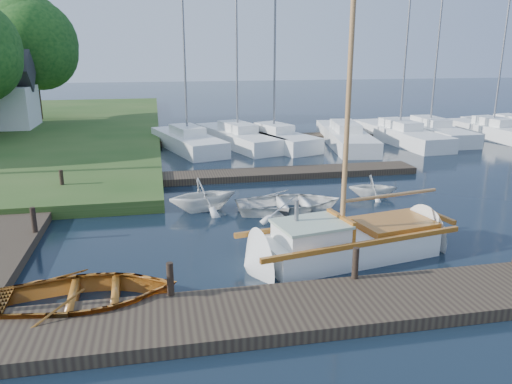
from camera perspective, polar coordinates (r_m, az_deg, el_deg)
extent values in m
plane|color=black|center=(16.92, 0.00, -3.91)|extent=(160.00, 160.00, 0.00)
cube|color=#33271E|center=(11.55, 5.98, -13.17)|extent=(18.00, 2.20, 0.30)
cube|color=#33271E|center=(19.11, -25.56, -2.70)|extent=(2.20, 18.00, 0.30)
cube|color=#33271E|center=(23.37, 1.70, 2.10)|extent=(14.00, 1.60, 0.30)
cube|color=#33271E|center=(34.67, 11.18, 6.38)|extent=(30.00, 1.60, 0.30)
cylinder|color=black|center=(11.75, -9.77, -9.77)|extent=(0.16, 0.16, 0.80)
cylinder|color=black|center=(12.62, 11.29, -7.98)|extent=(0.16, 0.16, 0.80)
cylinder|color=black|center=(16.86, -24.06, -2.92)|extent=(0.16, 0.16, 0.80)
cylinder|color=black|center=(21.57, -21.32, 1.31)|extent=(0.16, 0.16, 0.80)
cube|color=white|center=(14.69, 10.35, -6.40)|extent=(5.29, 2.91, 0.90)
cone|color=white|center=(16.45, 19.41, -4.60)|extent=(1.65, 2.17, 1.96)
cone|color=white|center=(13.44, -0.47, -8.31)|extent=(1.35, 2.11, 1.96)
cube|color=#965116|center=(15.26, 8.57, -3.41)|extent=(6.11, 1.29, 0.14)
cube|color=#965116|center=(13.78, 12.54, -5.77)|extent=(6.11, 1.29, 0.14)
cube|color=#965116|center=(16.51, 20.48, -2.75)|extent=(0.32, 1.10, 0.14)
cube|color=white|center=(13.87, 6.27, -4.62)|extent=(2.03, 1.71, 0.44)
cube|color=#B1C8A9|center=(13.79, 6.31, -3.65)|extent=(2.15, 1.83, 0.08)
cube|color=#965116|center=(14.30, 9.65, -3.78)|extent=(0.38, 1.40, 0.60)
cylinder|color=slate|center=(13.80, 4.66, -2.14)|extent=(0.12, 0.12, 0.60)
cube|color=#965116|center=(15.38, 15.51, -3.51)|extent=(2.44, 1.89, 0.20)
cylinder|color=#9F6F41|center=(13.53, 10.61, 12.00)|extent=(0.14, 0.14, 8.40)
cylinder|color=#9F6F41|center=(14.99, 15.16, -0.37)|extent=(3.16, 0.70, 0.10)
imported|color=#965116|center=(12.27, -19.09, -10.65)|extent=(4.38, 3.22, 0.88)
imported|color=white|center=(18.48, -6.12, -0.10)|extent=(2.94, 2.68, 1.33)
imported|color=white|center=(18.37, 3.83, -1.00)|extent=(3.92, 2.82, 0.81)
imported|color=white|center=(20.66, 13.25, 0.82)|extent=(2.28, 2.09, 1.01)
cube|color=white|center=(30.13, -7.81, 5.70)|extent=(4.25, 7.77, 0.90)
cube|color=white|center=(30.01, -7.86, 7.01)|extent=(2.09, 2.90, 0.50)
cylinder|color=slate|center=(29.66, -8.24, 16.50)|extent=(0.12, 0.12, 10.41)
cube|color=white|center=(31.21, -2.11, 6.19)|extent=(4.60, 8.59, 0.90)
cube|color=white|center=(31.10, -2.12, 7.46)|extent=(2.21, 3.20, 0.50)
cylinder|color=slate|center=(30.76, -2.22, 16.67)|extent=(0.12, 0.12, 10.46)
cube|color=white|center=(30.78, 2.06, 6.05)|extent=(4.57, 7.23, 0.90)
cube|color=white|center=(30.67, 2.07, 7.34)|extent=(2.19, 2.76, 0.50)
cylinder|color=slate|center=(30.32, 2.16, 15.77)|extent=(0.12, 0.12, 9.50)
cube|color=white|center=(31.94, 10.14, 6.18)|extent=(3.64, 9.48, 0.90)
cube|color=white|center=(31.83, 10.20, 7.42)|extent=(1.90, 3.42, 0.50)
cylinder|color=slate|center=(31.52, 10.73, 17.62)|extent=(0.12, 0.12, 11.80)
cube|color=white|center=(33.65, 16.06, 6.30)|extent=(2.86, 9.10, 0.90)
cube|color=white|center=(33.55, 16.16, 7.47)|extent=(1.63, 3.23, 0.50)
cylinder|color=slate|center=(33.24, 16.88, 16.40)|extent=(0.12, 0.12, 10.94)
cube|color=white|center=(35.58, 19.22, 6.53)|extent=(2.31, 8.35, 0.90)
cube|color=white|center=(35.49, 19.33, 7.64)|extent=(1.44, 2.93, 0.50)
cylinder|color=slate|center=(35.19, 20.13, 16.06)|extent=(0.12, 0.12, 10.94)
cube|color=white|center=(37.20, 25.39, 6.25)|extent=(3.05, 7.52, 0.90)
cube|color=white|center=(37.11, 25.52, 7.32)|extent=(1.69, 2.71, 0.50)
cylinder|color=slate|center=(36.82, 26.45, 14.79)|extent=(0.12, 0.12, 10.23)
cylinder|color=#332114|center=(42.68, -23.64, 10.08)|extent=(0.36, 0.36, 3.67)
sphere|color=#124114|center=(42.54, -24.22, 15.13)|extent=(6.73, 6.73, 6.73)
sphere|color=#124114|center=(42.15, -23.54, 14.51)|extent=(5.71, 5.71, 5.71)
sphere|color=#124114|center=(43.03, -24.75, 16.02)|extent=(6.12, 6.12, 6.12)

